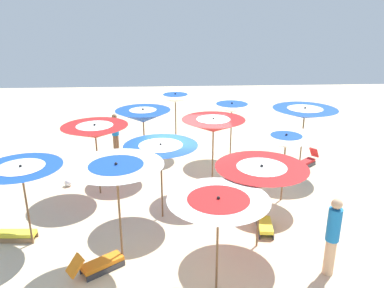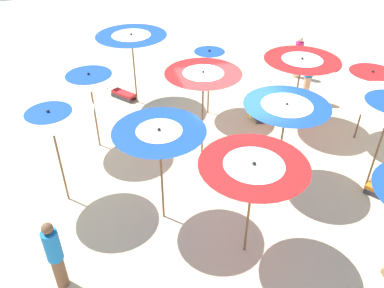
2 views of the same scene
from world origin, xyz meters
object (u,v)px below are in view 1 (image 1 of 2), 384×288
Objects in this scene: beach_umbrella_6 at (213,125)px; lounger_3 at (98,264)px; beach_umbrella_4 at (117,174)px; beach_umbrella_11 at (175,98)px; lounger_0 at (265,223)px; lounger_1 at (307,161)px; beach_umbrella_2 at (286,141)px; beach_umbrella_3 at (305,113)px; beach_ball at (68,183)px; beach_umbrella_1 at (261,173)px; beach_umbrella_8 at (22,173)px; beach_umbrella_10 at (143,116)px; lounger_2 at (12,233)px; beach_umbrella_0 at (218,208)px; beachgoer_2 at (333,235)px; beach_umbrella_5 at (161,152)px; beach_umbrella_7 at (232,108)px; beach_umbrella_9 at (95,132)px; beachgoer_0 at (115,133)px.

beach_umbrella_6 is 2.01× the size of lounger_3.
beach_umbrella_4 reaches higher than beach_umbrella_11.
lounger_0 is 1.03× the size of lounger_1.
beach_umbrella_2 is 3.64m from lounger_1.
beach_umbrella_3 is 9.86× the size of beach_ball.
beach_umbrella_8 is at bearing -94.49° from beach_umbrella_1.
beach_umbrella_4 reaches higher than beach_umbrella_8.
beach_umbrella_10 is at bearing -124.07° from beach_umbrella_6.
beach_umbrella_1 is 1.97× the size of lounger_0.
beach_umbrella_2 is at bearing 16.38° from lounger_2.
beach_umbrella_0 is 1.95× the size of lounger_0.
beach_umbrella_2 is 1.94× the size of lounger_0.
beach_umbrella_1 is 5.73m from beach_umbrella_8.
lounger_2 is 0.69× the size of beachgoer_2.
lounger_1 is at bearing 69.97° from beach_umbrella_11.
beach_umbrella_6 is 6.37m from lounger_2.
beach_umbrella_11 is at bearing 129.45° from beach_ball.
beach_umbrella_4 is 10.27× the size of beach_ball.
beach_umbrella_10 reaches higher than lounger_1.
beach_umbrella_0 is at bearing 21.09° from beach_umbrella_5.
beach_umbrella_3 is 9.29m from beach_umbrella_8.
beach_umbrella_7 is (-1.41, -2.35, -0.12)m from beach_umbrella_3.
beach_umbrella_5 reaches higher than beach_umbrella_2.
lounger_0 is (6.13, 2.29, -2.10)m from beach_umbrella_11.
beach_umbrella_0 is at bearing 39.77° from beach_ball.
lounger_1 is at bearing 103.82° from beach_umbrella_9.
lounger_2 is 1.04× the size of lounger_3.
beach_umbrella_11 reaches higher than beach_umbrella_5.
beach_umbrella_8 is 7.33m from beachgoer_2.
beach_umbrella_3 is (-6.09, 3.81, 0.27)m from beach_umbrella_0.
beachgoer_0 is (-8.46, -3.19, -1.08)m from beach_umbrella_0.
beach_umbrella_0 is 0.86× the size of beach_umbrella_4.
beach_umbrella_0 is at bearing -27.93° from lounger_0.
beach_umbrella_11 is 10.17× the size of beach_ball.
beach_umbrella_3 reaches higher than lounger_1.
beach_umbrella_6 is (-3.63, 2.53, -0.03)m from beach_umbrella_4.
beach_umbrella_6 is (-1.57, 1.61, 0.25)m from beach_umbrella_5.
beach_umbrella_0 is 8.41m from beach_umbrella_11.
beach_umbrella_6 reaches higher than beach_umbrella_7.
beach_umbrella_3 is 3.67m from beach_umbrella_6.
beach_umbrella_5 is at bearing 17.30° from lounger_2.
beach_umbrella_3 is (-4.60, 2.60, 0.20)m from beach_umbrella_1.
beach_umbrella_6 is at bearing 82.42° from beach_ball.
beachgoer_2 is at bearing 8.99° from beach_umbrella_7.
beach_umbrella_2 is 2.58m from lounger_0.
beach_umbrella_0 reaches higher than beach_umbrella_8.
lounger_3 is at bearing -105.20° from beach_umbrella_0.
lounger_0 is at bearing -29.94° from beach_umbrella_3.
beach_umbrella_8 is 5.03m from beach_umbrella_10.
beach_umbrella_11 reaches higher than beachgoer_0.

